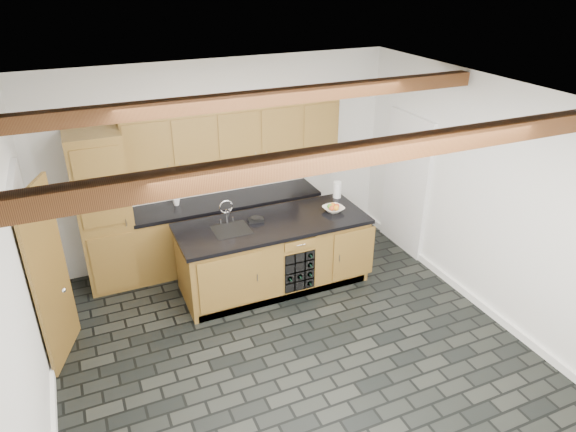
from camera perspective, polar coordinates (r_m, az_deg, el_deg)
name	(u,v)px	position (r m, az deg, el deg)	size (l,w,h in m)	color
ground	(292,348)	(5.97, 0.47, -14.47)	(5.00, 5.00, 0.00)	black
room_shell	(265,209)	(5.51, -2.52, 0.80)	(5.01, 5.00, 5.00)	white
back_cabinetry	(202,199)	(7.15, -9.58, 1.84)	(3.65, 0.62, 2.20)	olive
island	(274,254)	(6.76, -1.56, -4.23)	(2.48, 0.96, 0.93)	olive
faucet	(230,226)	(6.40, -6.41, -1.15)	(0.45, 0.40, 0.34)	black
kitchen_scale	(256,220)	(6.55, -3.60, -0.40)	(0.21, 0.14, 0.06)	black
fruit_bowl	(333,209)	(6.84, 5.07, 0.77)	(0.27, 0.27, 0.07)	silver
fruit_cluster	(334,207)	(6.82, 5.08, 1.04)	(0.16, 0.17, 0.07)	red
paper_towel	(337,190)	(7.22, 5.49, 2.93)	(0.11, 0.11, 0.23)	white
mug	(176,202)	(7.14, -12.31, 1.57)	(0.11, 0.11, 0.10)	white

